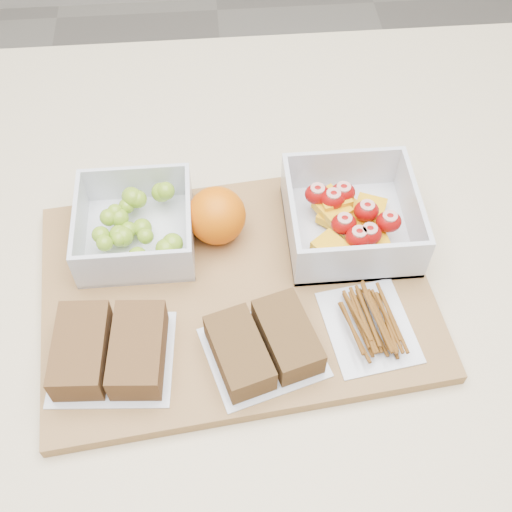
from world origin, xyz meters
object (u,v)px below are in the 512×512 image
at_px(cutting_board, 236,289).
at_px(fruit_container, 350,219).
at_px(sandwich_bag_left, 110,350).
at_px(orange, 217,216).
at_px(sandwich_bag_center, 264,345).
at_px(grape_container, 136,225).
at_px(pretzel_bag, 370,322).

height_order(cutting_board, fruit_container, fruit_container).
height_order(fruit_container, sandwich_bag_left, fruit_container).
xyz_separation_m(fruit_container, orange, (-0.15, 0.01, 0.01)).
bearing_deg(sandwich_bag_center, grape_container, 129.05).
bearing_deg(sandwich_bag_left, cutting_board, 31.25).
relative_size(cutting_board, grape_container, 3.27).
xyz_separation_m(grape_container, sandwich_bag_center, (0.13, -0.16, -0.01)).
distance_m(fruit_container, sandwich_bag_left, 0.30).
bearing_deg(orange, pretzel_bag, -42.37).
xyz_separation_m(sandwich_bag_center, pretzel_bag, (0.11, 0.02, -0.01)).
bearing_deg(cutting_board, pretzel_bag, -31.13).
distance_m(cutting_board, sandwich_bag_center, 0.09).
bearing_deg(orange, grape_container, 178.97).
height_order(fruit_container, pretzel_bag, fruit_container).
bearing_deg(sandwich_bag_left, sandwich_bag_center, -2.26).
xyz_separation_m(fruit_container, sandwich_bag_center, (-0.11, -0.15, -0.01)).
distance_m(cutting_board, pretzel_bag, 0.15).
bearing_deg(pretzel_bag, sandwich_bag_center, -169.72).
distance_m(cutting_board, grape_container, 0.13).
distance_m(grape_container, sandwich_bag_center, 0.21).
relative_size(grape_container, fruit_container, 0.89).
bearing_deg(sandwich_bag_left, fruit_container, 28.38).
xyz_separation_m(cutting_board, sandwich_bag_left, (-0.13, -0.08, 0.03)).
distance_m(cutting_board, fruit_container, 0.15).
bearing_deg(sandwich_bag_center, pretzel_bag, 10.28).
relative_size(cutting_board, fruit_container, 2.91).
relative_size(fruit_container, sandwich_bag_left, 1.12).
bearing_deg(grape_container, sandwich_bag_left, -98.44).
height_order(cutting_board, sandwich_bag_center, sandwich_bag_center).
bearing_deg(pretzel_bag, grape_container, 150.05).
relative_size(orange, sandwich_bag_center, 0.49).
relative_size(sandwich_bag_center, pretzel_bag, 1.16).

